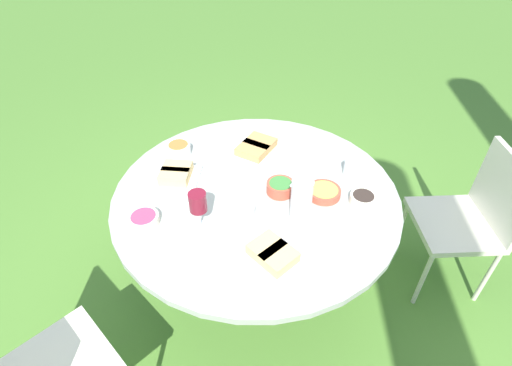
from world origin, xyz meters
TOP-DOWN VIEW (x-y plane):
  - ground_plane at (0.00, 0.00)m, footprint 40.00×40.00m
  - dining_table at (0.00, 0.00)m, footprint 1.44×1.44m
  - chair_near_right at (-1.18, -0.18)m, footprint 0.48×0.50m
  - water_pitcher at (-0.22, 0.14)m, footprint 0.11×0.10m
  - wine_glass at (0.23, 0.26)m, footprint 0.08×0.08m
  - platter_bread_main at (0.04, -0.32)m, footprint 0.38×0.45m
  - platter_charcuterie at (-0.10, 0.42)m, footprint 0.39×0.38m
  - platter_sandwich_side at (0.42, -0.04)m, footprint 0.23×0.29m
  - bowl_fries at (-0.34, -0.01)m, footprint 0.17×0.17m
  - bowl_salad at (-0.12, -0.01)m, footprint 0.14×0.14m
  - bowl_olives at (-0.52, 0.03)m, footprint 0.13×0.13m
  - bowl_dip_red at (0.49, 0.27)m, footprint 0.14×0.14m
  - bowl_dip_cream at (0.06, 0.15)m, footprint 0.14×0.14m
  - bowl_roasted_veg at (0.47, -0.28)m, footprint 0.13×0.13m
  - cup_water_near at (-0.49, -0.20)m, footprint 0.08×0.08m

SIDE VIEW (x-z plane):
  - ground_plane at x=0.00m, z-range 0.00..0.00m
  - chair_near_right at x=-1.18m, z-range 0.08..0.97m
  - dining_table at x=0.00m, z-range 0.28..1.01m
  - bowl_fries at x=-0.34m, z-range 0.74..0.77m
  - bowl_dip_cream at x=0.06m, z-range 0.74..0.77m
  - bowl_dip_red at x=0.49m, z-range 0.74..0.78m
  - platter_bread_main at x=0.04m, z-range 0.73..0.79m
  - platter_charcuterie at x=-0.10m, z-range 0.73..0.80m
  - bowl_olives at x=-0.52m, z-range 0.74..0.79m
  - platter_sandwich_side at x=0.42m, z-range 0.73..0.80m
  - bowl_salad at x=-0.12m, z-range 0.74..0.80m
  - bowl_roasted_veg at x=0.47m, z-range 0.74..0.80m
  - cup_water_near at x=-0.49m, z-range 0.73..0.82m
  - water_pitcher at x=-0.22m, z-range 0.73..0.94m
  - wine_glass at x=0.23m, z-range 0.78..0.97m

